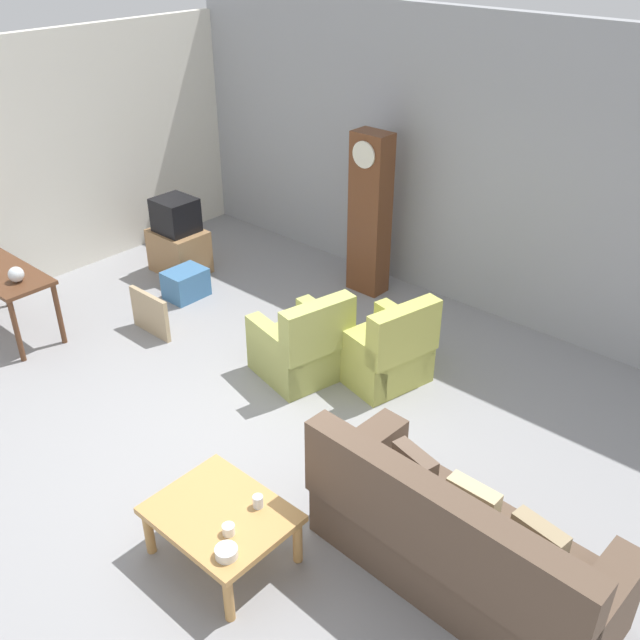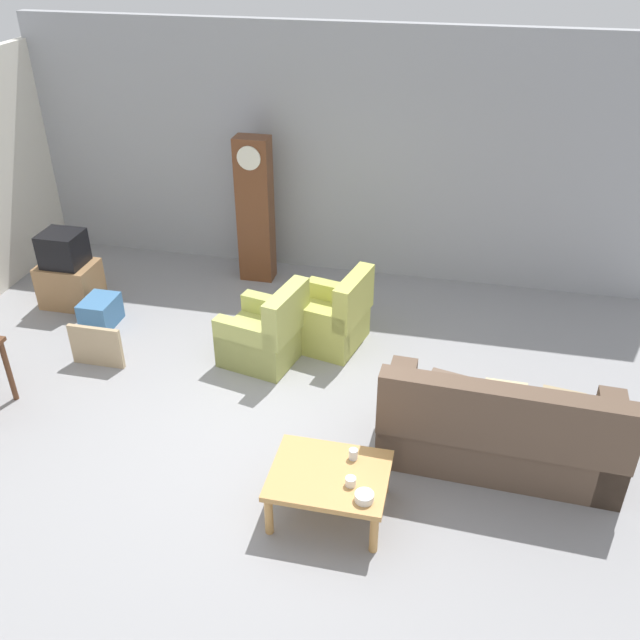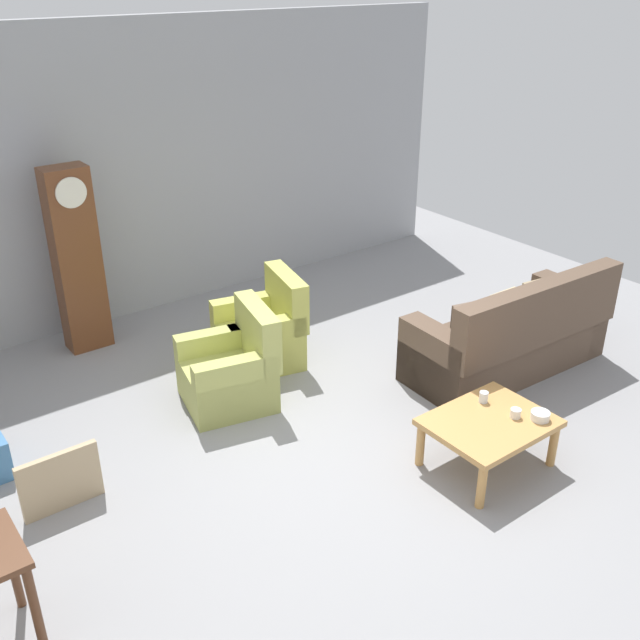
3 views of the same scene
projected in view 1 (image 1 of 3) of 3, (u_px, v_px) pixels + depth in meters
The scene contains 17 objects.
ground_plane at pixel (238, 447), 6.15m from camera, with size 10.40×10.40×0.00m, color gray.
garage_door_wall at pixel (476, 169), 7.67m from camera, with size 8.40×0.16×3.20m, color #9EA0A5.
pegboard_wall_left at pixel (7, 171), 8.10m from camera, with size 0.12×6.40×2.88m, color silver.
couch_floral at pixel (458, 545), 4.76m from camera, with size 2.13×0.96×1.04m.
armchair_olive_near at pixel (302, 348), 6.96m from camera, with size 0.94×0.91×0.92m.
armchair_olive_far at pixel (383, 352), 6.90m from camera, with size 0.94×0.92×0.92m.
coffee_table_wood at pixel (221, 518), 4.95m from camera, with size 0.96×0.76×0.43m.
console_table_dark at pixel (3, 280), 7.51m from camera, with size 1.30×0.56×0.74m.
grandfather_clock at pixel (370, 214), 8.21m from camera, with size 0.44×0.30×1.93m.
tv_stand_cabinet at pixel (179, 251), 8.99m from camera, with size 0.68×0.52×0.55m, color #997047.
tv_crt at pixel (175, 215), 8.75m from camera, with size 0.48×0.44×0.42m, color black.
framed_picture_leaning at pixel (150, 314), 7.68m from camera, with size 0.60×0.05×0.48m, color tan.
storage_box_blue at pixel (186, 284), 8.44m from camera, with size 0.36×0.47×0.34m, color teal.
glass_dome_cloche at pixel (16, 274), 7.21m from camera, with size 0.16×0.16×0.16m, color silver.
cup_white_porcelain at pixel (229, 530), 4.73m from camera, with size 0.09×0.09×0.07m, color white.
cup_blue_rimmed at pixel (258, 501), 4.94m from camera, with size 0.07×0.07×0.09m, color silver.
bowl_white_stacked at pixel (226, 552), 4.56m from camera, with size 0.15×0.15×0.07m, color white.
Camera 1 is at (3.70, -3.08, 4.05)m, focal length 39.94 mm.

